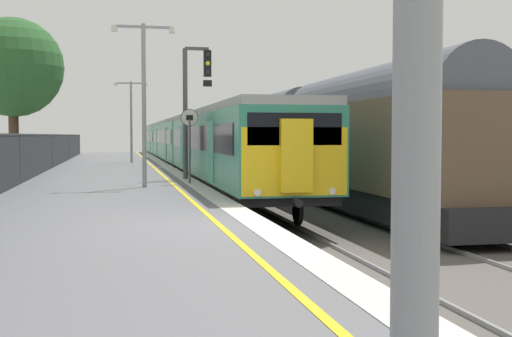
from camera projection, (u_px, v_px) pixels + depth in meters
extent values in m
cube|color=slate|center=(101.00, 256.00, 12.05)|extent=(6.40, 110.00, 1.00)
cube|color=silver|center=(259.00, 224.00, 12.61)|extent=(0.60, 110.00, 0.01)
cube|color=yellow|center=(219.00, 225.00, 12.46)|extent=(0.12, 110.00, 0.01)
cube|color=gray|center=(309.00, 273.00, 12.85)|extent=(0.07, 110.00, 0.08)
cube|color=gray|center=(380.00, 270.00, 13.14)|extent=(0.07, 110.00, 0.08)
cube|color=gray|center=(499.00, 265.00, 13.66)|extent=(0.07, 110.00, 0.08)
cube|color=#2D846B|center=(230.00, 145.00, 26.12)|extent=(2.80, 19.53, 2.30)
cube|color=black|center=(230.00, 178.00, 26.18)|extent=(2.64, 18.93, 0.25)
cube|color=#999E9E|center=(230.00, 113.00, 26.06)|extent=(2.68, 19.53, 0.24)
cube|color=black|center=(194.00, 138.00, 25.82)|extent=(0.02, 17.93, 0.84)
cube|color=teal|center=(211.00, 151.00, 21.06)|extent=(0.03, 1.10, 1.90)
cube|color=teal|center=(182.00, 146.00, 30.62)|extent=(0.03, 1.10, 1.90)
cylinder|color=black|center=(244.00, 212.00, 19.04)|extent=(0.12, 0.84, 0.84)
cylinder|color=black|center=(298.00, 211.00, 19.35)|extent=(0.12, 0.84, 0.84)
cylinder|color=black|center=(191.00, 179.00, 33.06)|extent=(0.12, 0.84, 0.84)
cylinder|color=black|center=(222.00, 179.00, 33.37)|extent=(0.12, 0.84, 0.84)
cube|color=#2D846B|center=(182.00, 141.00, 45.82)|extent=(2.80, 19.53, 2.30)
cube|color=black|center=(182.00, 160.00, 45.88)|extent=(2.64, 18.93, 0.25)
cube|color=#999E9E|center=(181.00, 122.00, 45.75)|extent=(2.68, 19.53, 0.24)
cube|color=black|center=(161.00, 137.00, 45.52)|extent=(0.02, 17.93, 0.84)
cube|color=teal|center=(166.00, 143.00, 40.76)|extent=(0.03, 1.10, 1.90)
cube|color=teal|center=(157.00, 142.00, 50.31)|extent=(0.03, 1.10, 1.90)
cylinder|color=black|center=(180.00, 173.00, 38.73)|extent=(0.12, 0.84, 0.84)
cylinder|color=black|center=(207.00, 173.00, 39.05)|extent=(0.12, 0.84, 0.84)
cylinder|color=black|center=(163.00, 163.00, 52.76)|extent=(0.12, 0.84, 0.84)
cylinder|color=black|center=(183.00, 163.00, 53.07)|extent=(0.12, 0.84, 0.84)
cube|color=#2D846B|center=(162.00, 139.00, 65.51)|extent=(2.80, 19.53, 2.30)
cube|color=black|center=(162.00, 152.00, 65.57)|extent=(2.64, 18.93, 0.25)
cube|color=#999E9E|center=(162.00, 126.00, 65.45)|extent=(2.68, 19.53, 0.24)
cube|color=black|center=(148.00, 136.00, 65.21)|extent=(0.02, 17.93, 0.84)
cube|color=teal|center=(150.00, 141.00, 60.45)|extent=(0.03, 1.10, 1.90)
cube|color=teal|center=(145.00, 140.00, 70.01)|extent=(0.03, 1.10, 1.90)
cylinder|color=black|center=(159.00, 160.00, 58.43)|extent=(0.12, 0.84, 0.84)
cylinder|color=black|center=(177.00, 160.00, 58.74)|extent=(0.12, 0.84, 0.84)
cylinder|color=black|center=(151.00, 155.00, 72.45)|extent=(0.12, 0.84, 0.84)
cylinder|color=black|center=(165.00, 155.00, 72.77)|extent=(0.12, 0.84, 0.84)
cube|color=yellow|center=(295.00, 162.00, 16.62)|extent=(2.70, 0.10, 1.70)
cube|color=black|center=(295.00, 129.00, 16.57)|extent=(2.40, 0.08, 0.80)
cube|color=yellow|center=(296.00, 156.00, 16.47)|extent=(0.80, 0.24, 1.80)
cylinder|color=white|center=(257.00, 193.00, 16.40)|extent=(0.18, 0.06, 0.18)
cylinder|color=white|center=(332.00, 191.00, 16.79)|extent=(0.18, 0.06, 0.18)
cylinder|color=black|center=(298.00, 203.00, 16.38)|extent=(0.20, 0.35, 0.20)
cube|color=black|center=(181.00, 119.00, 45.74)|extent=(0.60, 0.90, 0.20)
cube|color=#232326|center=(374.00, 197.00, 22.20)|extent=(2.30, 14.61, 0.79)
cube|color=brown|center=(375.00, 145.00, 22.12)|extent=(2.60, 13.81, 2.67)
cylinder|color=#515660|center=(375.00, 104.00, 22.05)|extent=(2.39, 13.41, 2.39)
cylinder|color=black|center=(424.00, 222.00, 16.86)|extent=(0.12, 0.84, 0.84)
cylinder|color=black|center=(481.00, 220.00, 17.18)|extent=(0.12, 0.84, 0.84)
cylinder|color=black|center=(307.00, 189.00, 27.24)|extent=(0.12, 0.84, 0.84)
cylinder|color=black|center=(344.00, 188.00, 27.56)|extent=(0.12, 0.84, 0.84)
cube|color=#232326|center=(270.00, 172.00, 37.28)|extent=(2.30, 14.61, 0.79)
cube|color=brown|center=(270.00, 141.00, 37.20)|extent=(2.60, 13.81, 2.67)
cylinder|color=#515660|center=(270.00, 117.00, 37.13)|extent=(2.39, 13.41, 2.39)
cylinder|color=black|center=(279.00, 181.00, 31.94)|extent=(0.12, 0.84, 0.84)
cylinder|color=black|center=(311.00, 180.00, 32.25)|extent=(0.12, 0.84, 0.84)
cylinder|color=black|center=(239.00, 170.00, 42.32)|extent=(0.12, 0.84, 0.84)
cylinder|color=black|center=(264.00, 169.00, 42.63)|extent=(0.12, 0.84, 0.84)
cube|color=#232326|center=(226.00, 162.00, 52.36)|extent=(2.30, 14.61, 0.79)
cube|color=brown|center=(226.00, 139.00, 52.27)|extent=(2.60, 13.81, 2.67)
cylinder|color=#515660|center=(226.00, 122.00, 52.21)|extent=(2.39, 13.41, 2.39)
cylinder|color=black|center=(227.00, 166.00, 47.02)|extent=(0.12, 0.84, 0.84)
cylinder|color=black|center=(249.00, 166.00, 47.33)|extent=(0.12, 0.84, 0.84)
cylinder|color=black|center=(207.00, 161.00, 57.40)|extent=(0.12, 0.84, 0.84)
cylinder|color=black|center=(225.00, 161.00, 57.71)|extent=(0.12, 0.84, 0.84)
cylinder|color=#47474C|center=(185.00, 114.00, 25.50)|extent=(0.18, 0.18, 4.94)
cube|color=#47474C|center=(197.00, 49.00, 25.47)|extent=(0.90, 0.12, 0.12)
cube|color=black|center=(207.00, 64.00, 25.58)|extent=(0.28, 0.20, 1.00)
cylinder|color=black|center=(208.00, 55.00, 25.45)|extent=(0.16, 0.04, 0.16)
cylinder|color=yellow|center=(208.00, 63.00, 25.46)|extent=(0.16, 0.04, 0.16)
cylinder|color=black|center=(208.00, 72.00, 25.48)|extent=(0.16, 0.04, 0.16)
cube|color=black|center=(207.00, 83.00, 25.62)|extent=(0.32, 0.16, 0.24)
cylinder|color=#59595B|center=(190.00, 152.00, 23.15)|extent=(0.08, 0.08, 2.21)
cylinder|color=black|center=(190.00, 118.00, 23.09)|extent=(0.59, 0.02, 0.59)
cylinder|color=silver|center=(190.00, 118.00, 23.08)|extent=(0.56, 0.02, 0.56)
cube|color=black|center=(190.00, 118.00, 23.06)|extent=(0.24, 0.01, 0.18)
cylinder|color=#93999E|center=(144.00, 106.00, 21.42)|extent=(0.14, 0.14, 5.19)
cube|color=#93999E|center=(158.00, 27.00, 21.39)|extent=(0.90, 0.08, 0.08)
cylinder|color=silver|center=(172.00, 30.00, 21.48)|extent=(0.20, 0.20, 0.18)
cube|color=#93999E|center=(129.00, 26.00, 21.21)|extent=(0.90, 0.08, 0.08)
cylinder|color=silver|center=(114.00, 29.00, 21.12)|extent=(0.20, 0.20, 0.18)
cylinder|color=#93999E|center=(131.00, 122.00, 40.96)|extent=(0.14, 0.14, 4.92)
cube|color=#93999E|center=(138.00, 83.00, 40.94)|extent=(0.90, 0.08, 0.08)
cylinder|color=silver|center=(146.00, 85.00, 41.03)|extent=(0.20, 0.20, 0.18)
cube|color=#93999E|center=(123.00, 83.00, 40.75)|extent=(0.90, 0.08, 0.08)
cylinder|color=silver|center=(116.00, 84.00, 40.67)|extent=(0.20, 0.20, 0.18)
cylinder|color=#38383D|center=(19.00, 159.00, 22.82)|extent=(0.07, 0.07, 1.69)
cylinder|color=#38383D|center=(52.00, 151.00, 34.25)|extent=(0.07, 0.07, 1.69)
cylinder|color=#38383D|center=(68.00, 147.00, 45.69)|extent=(0.07, 0.07, 1.69)
cylinder|color=#38383D|center=(78.00, 145.00, 57.12)|extent=(0.07, 0.07, 1.69)
cylinder|color=#473323|center=(12.00, 130.00, 36.29)|extent=(0.40, 0.40, 3.94)
sphere|color=#285628|center=(11.00, 69.00, 36.13)|extent=(4.59, 4.59, 4.59)
sphere|color=#285628|center=(14.00, 79.00, 35.65)|extent=(3.55, 3.55, 3.55)
cylinder|color=#473323|center=(14.00, 132.00, 32.12)|extent=(0.40, 0.40, 3.60)
sphere|color=#285628|center=(13.00, 67.00, 31.97)|extent=(4.70, 4.70, 4.70)
sphere|color=#285628|center=(24.00, 81.00, 32.60)|extent=(2.87, 2.87, 2.87)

